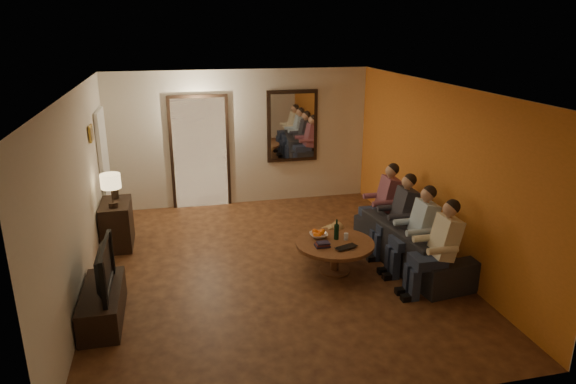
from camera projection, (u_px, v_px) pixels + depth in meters
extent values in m
cube|color=#3C1D10|center=(273.00, 268.00, 7.50)|extent=(5.00, 6.00, 0.01)
cube|color=white|center=(271.00, 88.00, 6.69)|extent=(5.00, 6.00, 0.01)
cube|color=beige|center=(241.00, 138.00, 9.87)|extent=(5.00, 0.02, 2.60)
cube|color=beige|center=(341.00, 285.00, 4.31)|extent=(5.00, 0.02, 2.60)
cube|color=beige|center=(80.00, 196.00, 6.56)|extent=(0.02, 6.00, 2.60)
cube|color=beige|center=(436.00, 172.00, 7.63)|extent=(0.02, 6.00, 2.60)
cube|color=orange|center=(436.00, 172.00, 7.62)|extent=(0.01, 6.00, 2.60)
cube|color=#FFE0A5|center=(200.00, 153.00, 9.76)|extent=(1.00, 0.06, 2.10)
cube|color=black|center=(200.00, 153.00, 9.75)|extent=(1.12, 0.04, 2.22)
cube|color=silver|center=(214.00, 160.00, 9.86)|extent=(0.45, 0.03, 1.70)
cube|color=black|center=(292.00, 126.00, 9.98)|extent=(1.00, 0.05, 1.40)
cube|color=white|center=(293.00, 126.00, 9.96)|extent=(0.86, 0.02, 1.26)
cube|color=white|center=(105.00, 170.00, 8.78)|extent=(0.06, 0.85, 2.04)
cube|color=#B28C33|center=(91.00, 133.00, 7.60)|extent=(0.03, 0.28, 0.24)
cube|color=brown|center=(92.00, 133.00, 7.60)|extent=(0.01, 0.22, 0.18)
cube|color=black|center=(117.00, 224.00, 8.16)|extent=(0.45, 0.82, 0.72)
cube|color=black|center=(103.00, 304.00, 6.13)|extent=(0.45, 1.20, 0.40)
imported|color=black|center=(98.00, 268.00, 5.98)|extent=(0.98, 0.13, 0.57)
imported|color=black|center=(414.00, 244.00, 7.54)|extent=(2.27, 1.12, 0.64)
cylinder|color=brown|center=(335.00, 257.00, 7.34)|extent=(1.43, 1.43, 0.45)
imported|color=white|center=(319.00, 235.00, 7.42)|extent=(0.26, 0.26, 0.06)
cylinder|color=silver|center=(346.00, 236.00, 7.34)|extent=(0.06, 0.06, 0.10)
imported|color=black|center=(348.00, 249.00, 7.02)|extent=(0.38, 0.31, 0.03)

